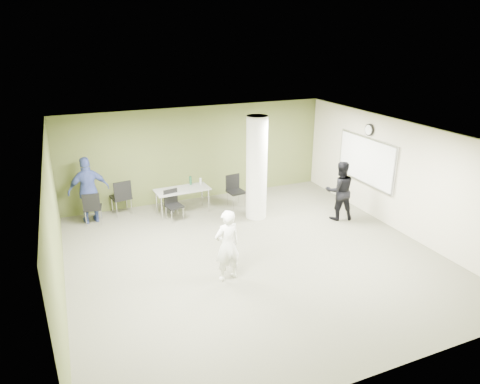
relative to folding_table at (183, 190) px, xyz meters
name	(u,v)px	position (x,y,z in m)	size (l,w,h in m)	color
floor	(253,256)	(0.76, -3.06, -0.67)	(8.00, 8.00, 0.00)	#4E4D3E
ceiling	(254,136)	(0.76, -3.06, 2.13)	(8.00, 8.00, 0.00)	white
wall_back	(198,154)	(0.76, 0.94, 0.73)	(8.00, 0.02, 2.80)	#555F2C
wall_left	(55,230)	(-3.24, -3.06, 0.73)	(0.02, 8.00, 2.80)	#555F2C
wall_right_cream	(399,176)	(4.76, -3.06, 0.73)	(0.02, 8.00, 2.80)	beige
column	(257,168)	(1.76, -1.06, 0.73)	(0.56, 0.56, 2.80)	silver
whiteboard	(366,160)	(4.69, -1.86, 0.83)	(0.05, 2.30, 1.30)	silver
wall_clock	(369,130)	(4.69, -1.86, 1.68)	(0.06, 0.32, 0.32)	black
folding_table	(183,190)	(0.00, 0.00, 0.00)	(1.54, 0.74, 0.96)	gray
wastebasket	(170,206)	(-0.34, 0.21, -0.50)	(0.28, 0.28, 0.32)	#4C4C4C
chair_back_left	(92,206)	(-2.41, 0.17, -0.14)	(0.51, 0.51, 0.90)	black
chair_back_right	(122,195)	(-1.60, 0.50, -0.07)	(0.58, 0.58, 1.01)	black
chair_table_left	(173,203)	(-0.38, -0.34, -0.18)	(0.49, 0.49, 0.83)	black
chair_table_right	(235,188)	(1.53, -0.06, -0.13)	(0.51, 0.51, 0.92)	black
woman_white	(227,246)	(-0.12, -3.72, 0.10)	(0.56, 0.37, 1.53)	white
man_black	(340,191)	(3.77, -2.04, 0.15)	(0.79, 0.62, 1.63)	black
man_blue	(89,190)	(-2.44, 0.34, 0.24)	(1.06, 0.44, 1.80)	#38478D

